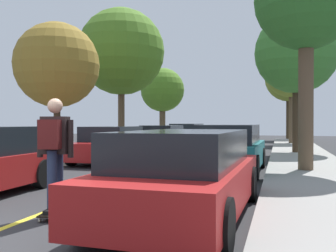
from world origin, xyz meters
The scene contains 15 objects.
center_line centered at (0.00, 4.00, 0.00)m, with size 0.12×39.20×0.01m, color gold.
parked_car_left_near centered at (-2.24, 8.95, 0.63)m, with size 1.93×4.06×1.31m.
parked_car_left_far centered at (-2.24, 15.19, 0.64)m, with size 1.98×4.51×1.30m.
parked_car_left_farthest centered at (-2.24, 20.94, 0.69)m, with size 1.94×4.68×1.37m.
parked_car_right_nearest centered at (2.24, 1.88, 0.67)m, with size 1.98×4.48×1.33m.
parked_car_right_near centered at (2.24, 7.39, 0.69)m, with size 1.92×4.14×1.39m.
street_tree_left_nearest centered at (-4.34, 8.75, 3.59)m, with size 3.16×3.16×5.04m.
street_tree_left_near centered at (-4.34, 14.81, 5.15)m, with size 4.52×4.52×7.28m.
street_tree_left_far centered at (-4.34, 22.16, 3.73)m, with size 3.09×3.09×5.17m.
street_tree_right_nearest centered at (4.34, 7.46, 4.83)m, with size 2.85×2.85×6.19m.
street_tree_right_near centered at (4.34, 14.01, 4.54)m, with size 3.63×3.63×6.23m.
street_tree_right_far centered at (4.34, 22.04, 4.74)m, with size 3.39×3.39×6.31m.
street_tree_right_farthest centered at (4.34, 28.52, 5.00)m, with size 3.79×3.79×6.79m.
skateboard centered at (0.32, 1.34, 0.09)m, with size 0.36×0.87×0.10m.
skateboarder centered at (0.33, 1.30, 1.09)m, with size 0.59×0.71×1.72m.
Camera 1 is at (3.65, -3.86, 1.46)m, focal length 41.09 mm.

